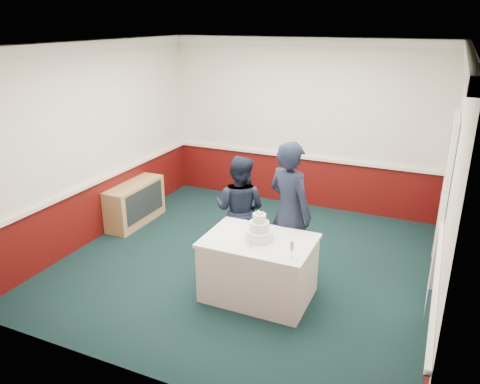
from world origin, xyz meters
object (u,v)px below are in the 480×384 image
at_px(cake_knife, 250,245).
at_px(champagne_flute, 292,246).
at_px(person_woman, 289,212).
at_px(sideboard, 135,203).
at_px(person_man, 240,210).
at_px(cake_table, 259,268).
at_px(wedding_cake, 259,231).

xyz_separation_m(cake_knife, champagne_flute, (0.53, -0.08, 0.14)).
bearing_deg(person_woman, cake_knife, 101.41).
bearing_deg(person_woman, sideboard, 13.06).
bearing_deg(person_woman, champagne_flute, 134.93).
bearing_deg(person_man, sideboard, -12.43).
bearing_deg(champagne_flute, cake_table, 150.75).
bearing_deg(champagne_flute, wedding_cake, 150.75).
height_order(wedding_cake, person_woman, person_woman).
relative_size(sideboard, cake_table, 0.91).
distance_m(wedding_cake, champagne_flute, 0.57).
bearing_deg(wedding_cake, sideboard, 155.56).
bearing_deg(champagne_flute, person_woman, 109.88).
relative_size(cake_table, cake_knife, 6.00).
xyz_separation_m(cake_table, person_woman, (0.17, 0.63, 0.54)).
bearing_deg(wedding_cake, person_woman, 74.77).
xyz_separation_m(sideboard, cake_knife, (2.72, -1.45, 0.44)).
distance_m(wedding_cake, cake_knife, 0.23).
xyz_separation_m(cake_table, champagne_flute, (0.50, -0.28, 0.53)).
height_order(cake_knife, champagne_flute, champagne_flute).
height_order(cake_knife, person_woman, person_woman).
relative_size(sideboard, wedding_cake, 3.30).
relative_size(sideboard, champagne_flute, 5.85).
relative_size(wedding_cake, cake_knife, 1.65).
distance_m(cake_knife, person_woman, 0.87).
bearing_deg(cake_table, champagne_flute, -29.25).
xyz_separation_m(cake_table, cake_knife, (-0.03, -0.20, 0.39)).
distance_m(cake_knife, person_man, 1.13).
bearing_deg(sideboard, cake_knife, -28.05).
height_order(wedding_cake, cake_knife, wedding_cake).
bearing_deg(wedding_cake, cake_table, -90.00).
distance_m(champagne_flute, person_man, 1.54).
distance_m(sideboard, person_man, 2.24).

